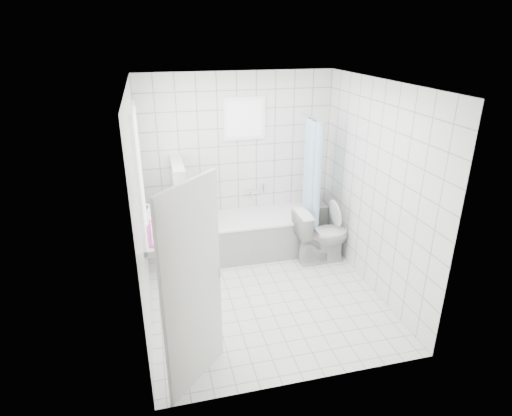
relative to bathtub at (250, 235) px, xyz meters
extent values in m
plane|color=white|center=(-0.08, -1.12, -0.29)|extent=(3.00, 3.00, 0.00)
plane|color=white|center=(-0.08, -1.12, 2.31)|extent=(3.00, 3.00, 0.00)
cube|color=white|center=(-0.08, 0.38, 1.01)|extent=(2.80, 0.02, 2.60)
cube|color=white|center=(-0.08, -2.62, 1.01)|extent=(2.80, 0.02, 2.60)
cube|color=white|center=(-1.48, -1.12, 1.01)|extent=(0.02, 3.00, 2.60)
cube|color=white|center=(1.32, -1.12, 1.01)|extent=(0.02, 3.00, 2.60)
cube|color=white|center=(-1.44, -0.82, 1.31)|extent=(0.01, 0.90, 1.40)
cube|color=white|center=(0.02, 0.33, 1.66)|extent=(0.50, 0.01, 0.50)
cube|color=white|center=(-1.39, -0.82, 0.57)|extent=(0.18, 1.02, 0.08)
cube|color=silver|center=(-1.06, -2.31, 0.71)|extent=(0.58, 0.61, 2.00)
cube|color=white|center=(0.00, 0.00, -0.02)|extent=(1.83, 0.75, 0.55)
cube|color=white|center=(0.00, 0.00, 0.27)|extent=(1.85, 0.77, 0.03)
cube|color=white|center=(-0.99, -0.05, 0.46)|extent=(0.15, 0.85, 1.50)
cube|color=white|center=(1.10, 0.25, -0.02)|extent=(0.40, 0.24, 0.55)
imported|color=silver|center=(0.95, -0.47, 0.11)|extent=(0.80, 0.48, 0.80)
cylinder|color=silver|center=(0.87, -0.02, 1.71)|extent=(0.02, 0.80, 0.02)
cube|color=silver|center=(0.10, 0.33, 0.56)|extent=(0.18, 0.06, 0.06)
imported|color=#38A2FE|center=(-1.38, -1.01, 0.71)|extent=(0.13, 0.13, 0.21)
imported|color=#C361AE|center=(-1.38, -0.57, 0.71)|extent=(0.13, 0.13, 0.21)
imported|color=silver|center=(-1.38, -0.87, 0.69)|extent=(0.13, 0.13, 0.15)
imported|color=white|center=(-1.38, -0.71, 0.76)|extent=(0.16, 0.15, 0.30)
imported|color=#EA5BB3|center=(-1.38, -1.20, 0.77)|extent=(0.15, 0.15, 0.33)
cylinder|color=red|center=(1.05, 0.28, 0.38)|extent=(0.06, 0.06, 0.23)
cylinder|color=#1A2FD4|center=(1.16, 0.26, 0.38)|extent=(0.06, 0.06, 0.23)
cylinder|color=yellow|center=(1.12, 0.19, 0.38)|extent=(0.06, 0.06, 0.25)
camera|label=1|loc=(-1.30, -5.55, 2.82)|focal=30.00mm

